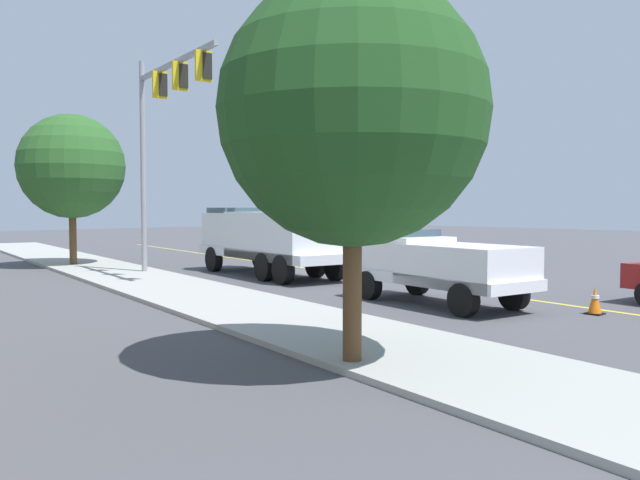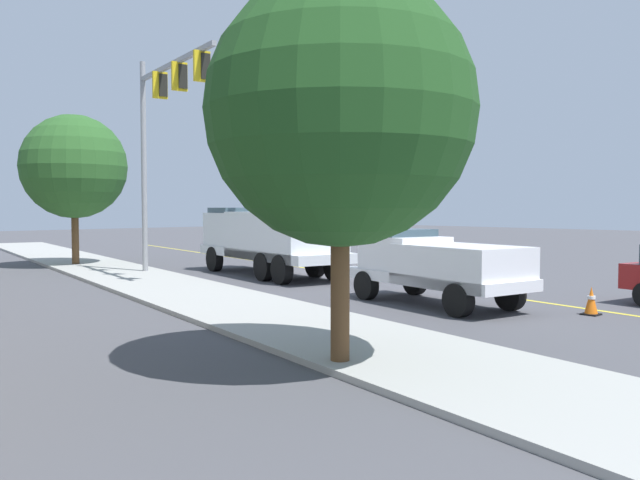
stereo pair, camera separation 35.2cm
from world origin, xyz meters
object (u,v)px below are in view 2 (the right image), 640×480
(service_pickup_truck, at_px, (435,265))
(traffic_cone_leading, at_px, (591,301))
(passing_minivan, at_px, (296,240))
(traffic_signal_mast, at_px, (162,117))
(traffic_cone_mid_front, at_px, (270,257))
(utility_bucket_truck, at_px, (269,235))

(service_pickup_truck, bearing_deg, traffic_cone_leading, -158.10)
(passing_minivan, bearing_deg, traffic_signal_mast, 111.09)
(traffic_cone_leading, relative_size, traffic_signal_mast, 0.08)
(passing_minivan, distance_m, traffic_signal_mast, 11.86)
(service_pickup_truck, relative_size, traffic_cone_mid_front, 7.41)
(traffic_signal_mast, bearing_deg, passing_minivan, -68.91)
(traffic_cone_leading, bearing_deg, service_pickup_truck, 21.90)
(utility_bucket_truck, relative_size, traffic_cone_mid_front, 10.72)
(service_pickup_truck, xyz_separation_m, traffic_cone_leading, (-3.71, -1.49, -0.77))
(traffic_signal_mast, bearing_deg, traffic_cone_mid_front, -76.09)
(passing_minivan, distance_m, traffic_cone_mid_front, 4.31)
(traffic_cone_leading, distance_m, traffic_cone_mid_front, 16.61)
(traffic_cone_leading, xyz_separation_m, traffic_signal_mast, (14.79, 3.57, 5.73))
(passing_minivan, relative_size, traffic_signal_mast, 0.59)
(utility_bucket_truck, height_order, service_pickup_truck, utility_bucket_truck)
(traffic_cone_mid_front, bearing_deg, utility_bucket_truck, 140.86)
(utility_bucket_truck, height_order, traffic_cone_leading, utility_bucket_truck)
(service_pickup_truck, xyz_separation_m, traffic_cone_mid_front, (12.66, -4.30, -0.73))
(traffic_signal_mast, bearing_deg, traffic_cone_leading, -166.44)
(traffic_cone_leading, bearing_deg, passing_minivan, -19.01)
(utility_bucket_truck, distance_m, service_pickup_truck, 9.46)
(traffic_signal_mast, bearing_deg, utility_bucket_truck, -115.83)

